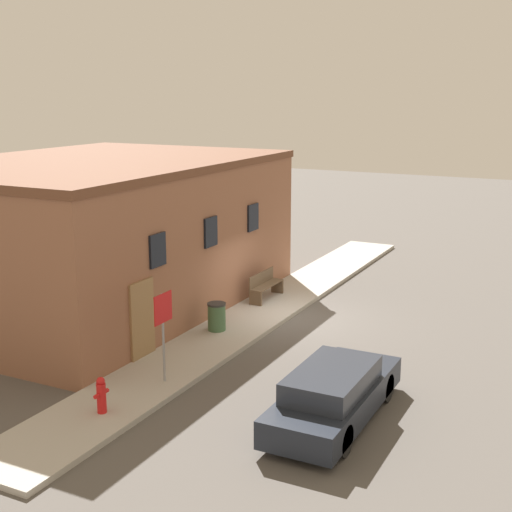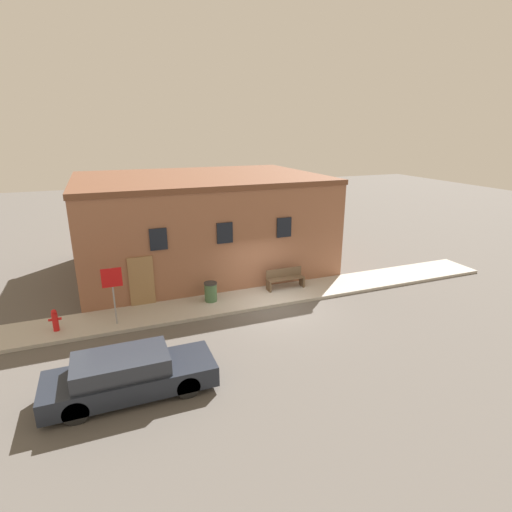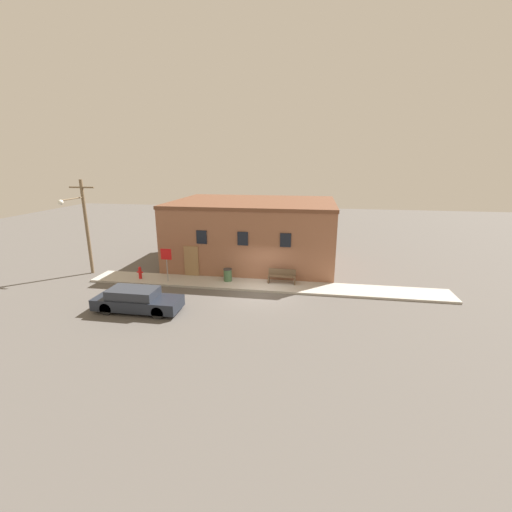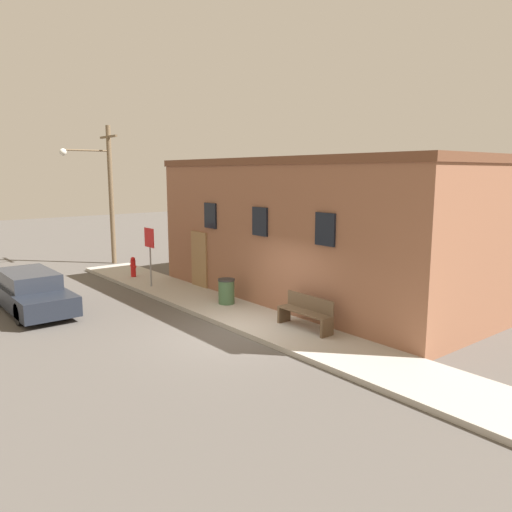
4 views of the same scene
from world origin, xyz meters
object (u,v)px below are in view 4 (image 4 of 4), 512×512
parked_car (31,291)px  trash_bin (226,291)px  utility_pole (106,188)px  fire_hydrant (133,267)px  bench (306,312)px  stop_sign (150,245)px

parked_car → trash_bin: bearing=53.8°
utility_pole → parked_car: bearing=-39.8°
trash_bin → fire_hydrant: bearing=-175.1°
fire_hydrant → parked_car: 5.06m
fire_hydrant → bench: size_ratio=0.47×
bench → parked_car: bearing=-144.2°
trash_bin → utility_pole: (-10.06, 0.24, 3.09)m
fire_hydrant → utility_pole: 5.24m
bench → utility_pole: size_ratio=0.27×
parked_car → bench: bearing=35.8°
fire_hydrant → utility_pole: utility_pole is taller
fire_hydrant → parked_car: bearing=-64.3°
stop_sign → trash_bin: (3.83, 0.76, -1.14)m
stop_sign → bench: stop_sign is taller
stop_sign → bench: 7.51m
parked_car → stop_sign: bearing=91.8°
bench → parked_car: size_ratio=0.38×
stop_sign → bench: bearing=7.1°
bench → parked_car: (-7.24, -5.21, 0.01)m
stop_sign → trash_bin: stop_sign is taller
stop_sign → utility_pole: (-6.23, 1.00, 1.95)m
trash_bin → parked_car: 6.27m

